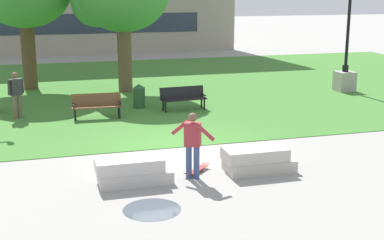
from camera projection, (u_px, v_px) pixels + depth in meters
name	position (u px, v px, depth m)	size (l,w,h in m)	color
ground_plane	(177.00, 148.00, 16.15)	(140.00, 140.00, 0.00)	gray
grass_lawn	(126.00, 89.00, 25.48)	(40.00, 20.00, 0.02)	#3D752D
concrete_block_center	(132.00, 171.00, 13.21)	(1.86, 0.90, 0.64)	#BCB7B2
concrete_block_left	(257.00, 160.00, 14.03)	(1.86, 0.90, 0.64)	#B2ADA3
person_skateboarder	(193.00, 142.00, 13.34)	(0.93, 0.99, 1.71)	#384C7A
skateboard	(197.00, 170.00, 13.95)	(0.87, 0.85, 0.14)	maroon
puddle	(152.00, 209.00, 11.66)	(1.28, 1.28, 0.01)	#47515B
park_bench_near_right	(97.00, 104.00, 19.64)	(1.82, 0.62, 0.90)	brown
park_bench_far_left	(183.00, 97.00, 20.98)	(1.83, 0.65, 0.90)	black
lamp_post_center	(345.00, 68.00, 24.70)	(1.32, 0.80, 5.35)	gray
trash_bin	(139.00, 96.00, 21.35)	(0.49, 0.49, 0.96)	#234C28
person_bystander_near_lawn	(16.00, 92.00, 19.51)	(0.60, 0.44, 1.71)	brown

